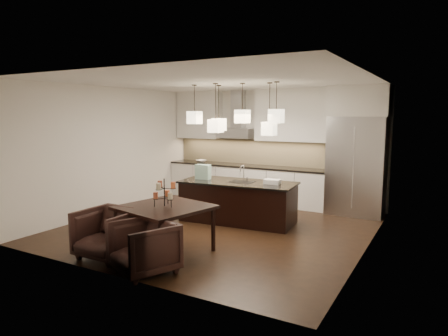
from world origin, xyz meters
The scene contains 37 objects.
floor centered at (0.00, 0.00, -0.01)m, with size 5.50×5.50×0.02m, color black.
ceiling centered at (0.00, 0.00, 2.81)m, with size 5.50×5.50×0.02m, color white.
wall_back centered at (0.00, 2.76, 1.40)m, with size 5.50×0.02×2.80m, color silver.
wall_front centered at (0.00, -2.76, 1.40)m, with size 5.50×0.02×2.80m, color silver.
wall_left centered at (-2.76, 0.00, 1.40)m, with size 0.02×5.50×2.80m, color silver.
wall_right centered at (2.76, 0.00, 1.40)m, with size 0.02×5.50×2.80m, color silver.
refrigerator centered at (2.10, 2.38, 1.07)m, with size 1.20×0.72×2.15m, color #B7B7BA.
fridge_panel centered at (2.10, 2.38, 2.47)m, with size 1.26×0.72×0.65m, color silver.
lower_cabinets centered at (-0.62, 2.43, 0.44)m, with size 4.21×0.62×0.88m, color silver.
countertop centered at (-0.62, 2.43, 0.90)m, with size 4.21×0.66×0.04m, color black.
backsplash centered at (-0.62, 2.73, 1.24)m, with size 4.21×0.02×0.63m, color #CAB98A.
upper_cab_left centered at (-2.10, 2.57, 2.17)m, with size 1.25×0.35×1.25m, color silver.
upper_cab_right centered at (0.55, 2.57, 2.17)m, with size 1.86×0.35×1.25m, color silver.
hood_canopy centered at (-0.93, 2.48, 1.72)m, with size 0.90×0.52×0.24m, color #B7B7BA.
hood_chimney centered at (-0.93, 2.59, 2.32)m, with size 0.30×0.28×0.96m, color #B7B7BA.
fruit_bowl centered at (-1.92, 2.38, 0.95)m, with size 0.26×0.26×0.06m, color silver.
island_body centered at (0.13, 0.55, 0.40)m, with size 2.28×0.91×0.80m, color black.
island_top centered at (0.13, 0.55, 0.82)m, with size 2.35×0.98×0.04m, color black.
faucet centered at (0.21, 0.65, 1.01)m, with size 0.09×0.22×0.35m, color silver, non-canonical shape.
tote_bag centered at (-0.66, 0.47, 0.99)m, with size 0.31×0.16×0.31m, color #21674D.
food_container centered at (0.84, 0.64, 0.88)m, with size 0.31×0.22×0.09m, color silver.
dining_table centered at (-0.06, -1.62, 0.38)m, with size 1.25×1.25×0.75m, color black, non-canonical shape.
candelabra centered at (-0.06, -1.62, 0.97)m, with size 0.36×0.36×0.44m, color black, non-canonical shape.
candle_a centered at (0.08, -1.65, 0.93)m, with size 0.08×0.08×0.10m, color beige.
candle_b centered at (-0.10, -1.49, 0.93)m, with size 0.08×0.08×0.10m, color #DE6838.
candle_c centered at (-0.16, -1.72, 0.93)m, with size 0.08×0.08×0.10m, color #A34A30.
candle_d centered at (0.07, -1.56, 1.09)m, with size 0.08×0.08×0.10m, color #DE6838.
candle_e centered at (-0.18, -1.57, 1.09)m, with size 0.08×0.08×0.10m, color #A34A30.
candle_f centered at (-0.07, -1.75, 1.09)m, with size 0.08×0.08×0.10m, color beige.
armchair_left centered at (-0.67, -2.26, 0.38)m, with size 0.81×0.84×0.76m, color black.
armchair_right centered at (0.22, -2.45, 0.37)m, with size 0.78×0.80×0.73m, color black.
pendant_a centered at (-0.83, 0.42, 2.13)m, with size 0.24×0.24×0.26m, color beige.
pendant_b centered at (-0.44, 0.76, 1.98)m, with size 0.24×0.24×0.26m, color beige.
pendant_c centered at (0.26, 0.47, 2.15)m, with size 0.24×0.24×0.26m, color beige.
pendant_d centered at (0.77, 0.61, 1.92)m, with size 0.24×0.24×0.26m, color beige.
pendant_e centered at (0.97, 0.47, 2.16)m, with size 0.24×0.24×0.26m, color beige.
pendant_f centered at (-0.23, 0.27, 1.97)m, with size 0.24×0.24×0.26m, color beige.
Camera 1 is at (3.80, -6.57, 2.21)m, focal length 32.00 mm.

